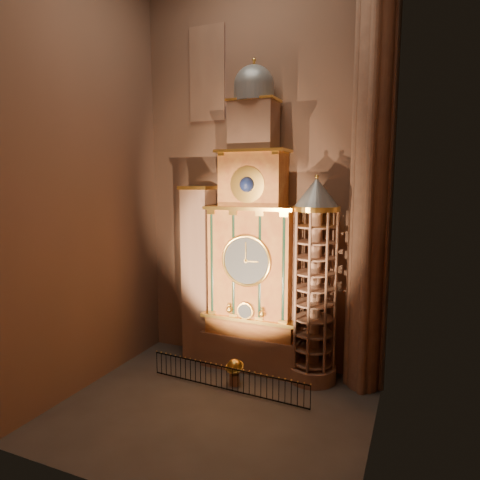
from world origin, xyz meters
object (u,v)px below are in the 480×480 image
at_px(portrait_tower, 199,273).
at_px(stair_turret, 314,283).
at_px(iron_railing, 227,379).
at_px(celestial_globe, 234,370).
at_px(astronomical_clock, 253,251).

bearing_deg(portrait_tower, stair_turret, -2.33).
bearing_deg(portrait_tower, iron_railing, -44.44).
bearing_deg(celestial_globe, iron_railing, -96.17).
bearing_deg(astronomical_clock, celestial_globe, -91.24).
bearing_deg(stair_turret, celestial_globe, -148.57).
xyz_separation_m(astronomical_clock, iron_railing, (-0.13, -3.19, -6.02)).
bearing_deg(astronomical_clock, stair_turret, -4.30).
distance_m(astronomical_clock, stair_turret, 3.78).
relative_size(astronomical_clock, stair_turret, 1.55).
relative_size(portrait_tower, iron_railing, 1.18).
distance_m(stair_turret, iron_railing, 6.56).
xyz_separation_m(astronomical_clock, portrait_tower, (-3.40, 0.02, -1.53)).
xyz_separation_m(astronomical_clock, stair_turret, (3.50, -0.26, -1.41)).
bearing_deg(iron_railing, portrait_tower, 135.56).
bearing_deg(astronomical_clock, portrait_tower, 179.71).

